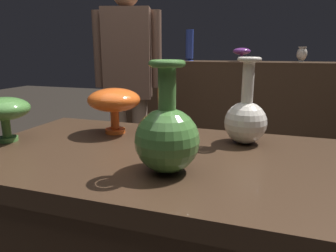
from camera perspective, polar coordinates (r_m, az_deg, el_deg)
name	(u,v)px	position (r m, az deg, el deg)	size (l,w,h in m)	color
back_display_shelf	(238,113)	(3.07, 12.99, 2.38)	(2.60, 0.40, 0.99)	#422D1E
vase_centerpiece	(167,136)	(0.74, -0.18, -1.87)	(0.16, 0.16, 0.27)	#477A38
vase_tall_behind	(114,101)	(1.11, -10.02, 4.59)	(0.19, 0.19, 0.16)	#E55B1E
vase_left_accent	(246,118)	(1.01, 14.29, 1.40)	(0.14, 0.14, 0.27)	silver
vase_right_accent	(4,110)	(1.13, -28.29, 2.64)	(0.16, 0.16, 0.15)	#477A38
shelf_vase_center	(242,52)	(3.00, 13.58, 13.35)	(0.16, 0.16, 0.13)	#7A388E
shelf_vase_left	(190,46)	(3.16, 4.04, 14.71)	(0.09, 0.09, 0.30)	#2D429E
shelf_vase_right	(302,54)	(3.01, 23.70, 12.24)	(0.09, 0.09, 0.13)	silver
visitor_near_left	(128,78)	(2.19, -7.42, 8.93)	(0.45, 0.26, 1.55)	#846B56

